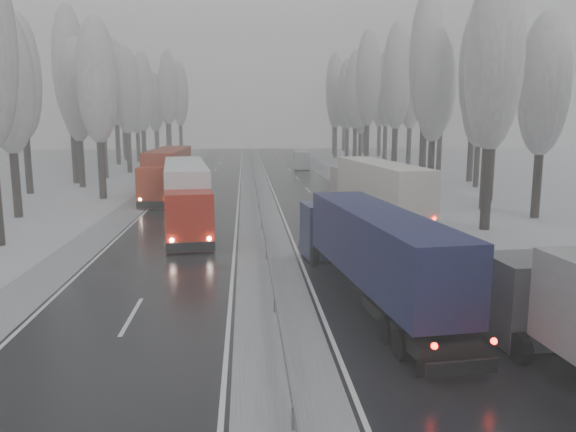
{
  "coord_description": "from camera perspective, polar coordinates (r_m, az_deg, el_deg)",
  "views": [
    {
      "loc": [
        -1.05,
        -7.89,
        7.1
      ],
      "look_at": [
        1.11,
        20.39,
        2.2
      ],
      "focal_mm": 35.0,
      "sensor_mm": 36.0,
      "label": 1
    }
  ],
  "objects": [
    {
      "name": "carriageway_right",
      "position": [
        39.06,
        4.99,
        -0.68
      ],
      "size": [
        7.5,
        200.0,
        0.03
      ],
      "primitive_type": "cube",
      "color": "black",
      "rests_on": "ground"
    },
    {
      "name": "carriageway_left",
      "position": [
        38.77,
        -10.51,
        -0.89
      ],
      "size": [
        7.5,
        200.0,
        0.03
      ],
      "primitive_type": "cube",
      "color": "black",
      "rests_on": "ground"
    },
    {
      "name": "median_slush",
      "position": [
        38.56,
        -2.73,
        -0.79
      ],
      "size": [
        3.0,
        200.0,
        0.04
      ],
      "primitive_type": "cube",
      "color": "#AAACB2",
      "rests_on": "ground"
    },
    {
      "name": "shoulder_right",
      "position": [
        40.15,
        11.98,
        -0.57
      ],
      "size": [
        2.4,
        200.0,
        0.04
      ],
      "primitive_type": "cube",
      "color": "#AAACB2",
      "rests_on": "ground"
    },
    {
      "name": "shoulder_left",
      "position": [
        39.62,
        -17.65,
        -0.96
      ],
      "size": [
        2.4,
        200.0,
        0.04
      ],
      "primitive_type": "cube",
      "color": "#AAACB2",
      "rests_on": "ground"
    },
    {
      "name": "median_guardrail",
      "position": [
        38.44,
        -2.74,
        0.06
      ],
      "size": [
        0.12,
        200.0,
        0.76
      ],
      "color": "slate",
      "rests_on": "ground"
    },
    {
      "name": "tree_18",
      "position": [
        38.4,
        20.23,
        14.6
      ],
      "size": [
        3.6,
        3.6,
        16.58
      ],
      "color": "black",
      "rests_on": "ground"
    },
    {
      "name": "tree_19",
      "position": [
        44.32,
        24.59,
        11.93
      ],
      "size": [
        3.6,
        3.6,
        14.57
      ],
      "color": "black",
      "rests_on": "ground"
    },
    {
      "name": "tree_20",
      "position": [
        47.14,
        19.87,
        12.94
      ],
      "size": [
        3.6,
        3.6,
        15.71
      ],
      "color": "black",
      "rests_on": "ground"
    },
    {
      "name": "tree_21",
      "position": [
        51.83,
        20.46,
        14.63
      ],
      "size": [
        3.6,
        3.6,
        18.62
      ],
      "color": "black",
      "rests_on": "ground"
    },
    {
      "name": "tree_22",
      "position": [
        56.55,
        14.64,
        12.68
      ],
      "size": [
        3.6,
        3.6,
        15.86
      ],
      "color": "black",
      "rests_on": "ground"
    },
    {
      "name": "tree_23",
      "position": [
        62.46,
        18.94,
        10.82
      ],
      "size": [
        3.6,
        3.6,
        13.55
      ],
      "color": "black",
      "rests_on": "ground"
    },
    {
      "name": "tree_24",
      "position": [
        62.18,
        13.89,
        15.15
      ],
      "size": [
        3.6,
        3.6,
        20.49
      ],
      "color": "black",
      "rests_on": "ground"
    },
    {
      "name": "tree_25",
      "position": [
        68.23,
        18.48,
        13.87
      ],
      "size": [
        3.6,
        3.6,
        19.44
      ],
      "color": "black",
      "rests_on": "ground"
    },
    {
      "name": "tree_26",
      "position": [
        71.79,
        10.98,
        13.63
      ],
      "size": [
        3.6,
        3.6,
        18.78
      ],
      "color": "black",
      "rests_on": "ground"
    },
    {
      "name": "tree_27",
      "position": [
        77.68,
        15.39,
        12.61
      ],
      "size": [
        3.6,
        3.6,
        17.62
      ],
      "color": "black",
      "rests_on": "ground"
    },
    {
      "name": "tree_28",
      "position": [
        81.9,
        8.13,
        13.59
      ],
      "size": [
        3.6,
        3.6,
        19.62
      ],
      "color": "black",
      "rests_on": "ground"
    },
    {
      "name": "tree_29",
      "position": [
        87.54,
        12.37,
        12.58
      ],
      "size": [
        3.6,
        3.6,
        18.11
      ],
      "color": "black",
      "rests_on": "ground"
    },
    {
      "name": "tree_30",
      "position": [
        91.41,
        6.91,
        12.51
      ],
      "size": [
        3.6,
        3.6,
        17.86
      ],
      "color": "black",
      "rests_on": "ground"
    },
    {
      "name": "tree_31",
      "position": [
        96.62,
        9.97,
        12.56
      ],
      "size": [
        3.6,
        3.6,
        18.58
      ],
      "color": "black",
      "rests_on": "ground"
    },
    {
      "name": "tree_32",
      "position": [
        98.78,
        6.08,
        12.12
      ],
      "size": [
        3.6,
        3.6,
        17.33
      ],
      "color": "black",
      "rests_on": "ground"
    },
    {
      "name": "tree_33",
      "position": [
        103.24,
        7.4,
        10.93
      ],
      "size": [
        3.6,
        3.6,
        14.33
      ],
      "color": "black",
      "rests_on": "ground"
    },
    {
      "name": "tree_34",
      "position": [
        105.63,
        4.89,
        12.09
      ],
      "size": [
        3.6,
        3.6,
        17.63
      ],
      "color": "black",
      "rests_on": "ground"
    },
    {
      "name": "tree_35",
      "position": [
        111.38,
        9.34,
        12.08
      ],
      "size": [
        3.6,
        3.6,
        18.25
      ],
      "color": "black",
      "rests_on": "ground"
    },
    {
      "name": "tree_36",
      "position": [
        115.62,
        4.76,
        12.71
      ],
      "size": [
        3.6,
        3.6,
        20.23
      ],
      "color": "black",
      "rests_on": "ground"
    },
    {
      "name": "tree_37",
      "position": [
        120.73,
        7.77,
        11.37
      ],
      "size": [
        3.6,
        3.6,
        16.37
      ],
      "color": "black",
      "rests_on": "ground"
    },
    {
      "name": "tree_38",
      "position": [
        126.25,
        4.75,
        11.81
      ],
      "size": [
        3.6,
        3.6,
        17.97
      ],
      "color": "black",
      "rests_on": "ground"
    },
    {
      "name": "tree_39",
      "position": [
        130.63,
        5.71,
        11.23
      ],
      "size": [
        3.6,
        3.6,
        16.19
      ],
      "color": "black",
      "rests_on": "ground"
    },
    {
      "name": "tree_60",
      "position": [
        45.35,
        -26.59,
        11.94
      ],
      "size": [
        3.6,
        3.6,
        14.84
      ],
      "color": "black",
      "rests_on": "ground"
    },
    {
      "name": "tree_62",
      "position": [
        53.3,
        -18.84,
        12.8
      ],
      "size": [
        3.6,
        3.6,
        16.04
      ],
      "color": "black",
      "rests_on": "ground"
    },
    {
      "name": "tree_63",
      "position": [
        59.5,
        -25.47,
        12.54
      ],
      "size": [
        3.6,
        3.6,
        16.88
      ],
      "color": "black",
      "rests_on": "ground"
    },
    {
      "name": "tree_64",
      "position": [
        63.06,
        -20.66,
        11.79
      ],
      "size": [
        3.6,
        3.6,
        15.42
      ],
      "color": "black",
      "rests_on": "ground"
    },
    {
      "name": "tree_65",
      "position": [
        67.56,
        -21.33,
        13.78
      ],
      "size": [
        3.6,
        3.6,
        19.48
      ],
      "color": "black",
      "rests_on": "ground"
    },
    {
      "name": "tree_66",
      "position": [
        72.34,
        -18.42,
        11.48
      ],
      "size": [
        3.6,
        3.6,
        15.23
      ],
      "color": "black",
      "rests_on": "ground"
    },
    {
      "name": "tree_67",
      "position": [
        76.61,
        -18.77,
        12.24
      ],
      "size": [
        3.6,
        3.6,
        17.09
      ],
      "color": "black",
      "rests_on": "ground"
    },
    {
      "name": "tree_68",
      "position": [
        78.63,
        -16.12,
        12.09
      ],
      "size": [
        3.6,
        3.6,
        16.65
      ],
      "color": "black",
      "rests_on": "ground"
    },
    {
      "name": "tree_69",
      "position": [
        83.69,
        -18.94,
        12.96
      ],
      "size": [
        3.6,
        3.6,
        19.35
      ],
      "color": "black",
      "rests_on": "ground"
    },
    {
      "name": "tree_70",
      "position": [
        88.5,
        -14.63,
        12.04
      ],
      "size": [
        3.6,
        3.6,
        17.09
      ],
      "color": "black",
      "rests_on": "ground"
    },
    {
      "name": "tree_71",
      "position": [
        93.42,
        -17.18,
        12.77
      ],
      "size": [
        3.6,
        3.6,
        19.61
      ],
      "color": "black",
      "rests_on": "ground"
    },
    {
      "name": "tree_72",
      "position": [
        98.1,
        -15.15,
        11.03
      ],
      "size": [
        3.6,
        3.6,
        15.11
      ],
      "color": "black",
      "rests_on": "ground"
    },
    {
      "name": "tree_73",
      "position": [
        102.63,
        -16.38,
        11.66
      ],
      "size": [
        3.6,
        3.6,
        17.22
      ],
      "color": "black",
      "rests_on": "ground"
    },
    {
      "name": "tree_74",
      "position": [
        108.27,
        -12.1,
        12.55
      ],
      "size": [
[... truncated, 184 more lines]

